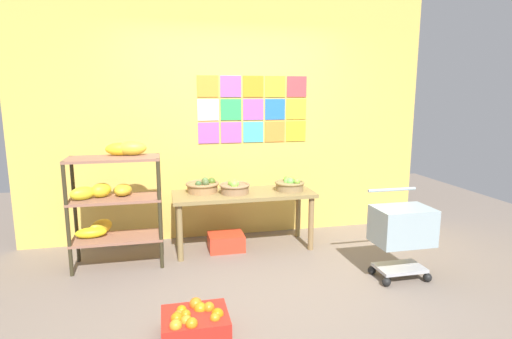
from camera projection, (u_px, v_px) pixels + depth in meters
ground at (260, 291)px, 3.60m from camera, size 9.03×9.03×0.00m
back_wall_with_art at (230, 116)px, 4.82m from camera, size 4.80×0.07×2.88m
banana_shelf_unit at (113, 194)px, 4.05m from camera, size 0.87×0.46×1.23m
display_table at (244, 200)px, 4.51m from camera, size 1.53×0.56×0.64m
fruit_basket_back_right at (234, 187)px, 4.44m from camera, size 0.33×0.33×0.15m
fruit_basket_left at (290, 184)px, 4.57m from camera, size 0.33×0.33×0.15m
fruit_basket_centre at (203, 186)px, 4.50m from camera, size 0.36×0.36×0.16m
produce_crate_under_table at (226, 242)px, 4.53m from camera, size 0.38×0.30×0.18m
orange_crate_foreground at (195, 323)px, 2.91m from camera, size 0.47×0.38×0.22m
shopping_cart at (402, 229)px, 3.77m from camera, size 0.52×0.41×0.81m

